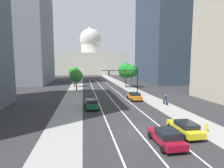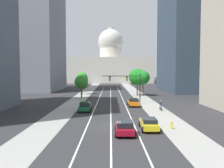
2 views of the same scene
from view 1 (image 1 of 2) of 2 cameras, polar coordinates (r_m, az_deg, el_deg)
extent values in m
plane|color=#2B2B2D|center=(57.73, -3.62, -0.73)|extent=(400.00, 400.00, 0.00)
cube|color=gray|center=(52.54, -11.66, -1.55)|extent=(4.10, 130.00, 0.01)
cube|color=gray|center=(54.22, 5.24, -1.20)|extent=(4.10, 130.00, 0.01)
cube|color=white|center=(42.69, -5.50, -3.24)|extent=(0.16, 90.00, 0.01)
cube|color=white|center=(42.98, -1.61, -3.14)|extent=(0.16, 90.00, 0.01)
cube|color=white|center=(43.46, 2.21, -3.04)|extent=(0.16, 90.00, 0.01)
cube|color=gray|center=(76.48, -27.87, 15.11)|extent=(20.78, 25.58, 39.41)
cube|color=#334251|center=(79.10, 18.33, 22.79)|extent=(20.37, 26.44, 59.83)
cube|color=beige|center=(131.44, -6.91, 6.45)|extent=(49.33, 27.58, 14.96)
cylinder|color=beige|center=(131.89, -6.97, 11.01)|extent=(13.37, 13.37, 6.04)
sphere|color=beige|center=(132.68, -7.01, 14.12)|extent=(15.29, 15.29, 15.29)
cylinder|color=beige|center=(133.80, -7.05, 17.04)|extent=(2.75, 2.75, 3.82)
cube|color=maroon|center=(17.02, 17.01, -16.32)|extent=(1.92, 4.26, 0.56)
cube|color=black|center=(16.48, 17.69, -14.98)|extent=(1.74, 1.99, 0.58)
cylinder|color=black|center=(18.00, 12.14, -15.87)|extent=(0.23, 0.64, 0.64)
cylinder|color=black|center=(18.71, 17.68, -15.15)|extent=(0.23, 0.64, 0.64)
cylinder|color=black|center=(15.58, 16.11, -19.63)|extent=(0.23, 0.64, 0.64)
cylinder|color=black|center=(16.40, 22.36, -18.51)|extent=(0.23, 0.64, 0.64)
cube|color=orange|center=(35.69, 7.23, -4.09)|extent=(2.04, 4.46, 0.67)
cube|color=black|center=(35.43, 7.32, -3.20)|extent=(1.81, 2.31, 0.51)
cylinder|color=black|center=(36.87, 5.08, -4.26)|extent=(0.24, 0.65, 0.64)
cylinder|color=black|center=(37.44, 7.87, -4.14)|extent=(0.24, 0.65, 0.64)
cylinder|color=black|center=(34.06, 6.50, -5.16)|extent=(0.24, 0.65, 0.64)
cylinder|color=black|center=(34.68, 9.49, -5.00)|extent=(0.24, 0.65, 0.64)
cube|color=yellow|center=(19.88, 22.34, -13.12)|extent=(1.79, 4.37, 0.60)
cube|color=black|center=(19.46, 22.89, -11.93)|extent=(1.63, 2.19, 0.45)
cylinder|color=black|center=(20.79, 18.03, -12.96)|extent=(0.23, 0.64, 0.64)
cylinder|color=black|center=(21.61, 22.26, -12.39)|extent=(0.23, 0.64, 0.64)
cylinder|color=black|center=(18.37, 22.35, -15.75)|extent=(0.23, 0.64, 0.64)
cylinder|color=black|center=(19.29, 26.94, -14.89)|extent=(0.23, 0.64, 0.64)
cube|color=#14512D|center=(28.99, -6.56, -6.51)|extent=(2.04, 4.63, 0.68)
cube|color=black|center=(28.61, -6.53, -5.44)|extent=(1.80, 2.21, 0.53)
cylinder|color=black|center=(30.51, -8.56, -6.54)|extent=(0.24, 0.65, 0.64)
cylinder|color=black|center=(30.66, -5.06, -6.44)|extent=(0.24, 0.65, 0.64)
cylinder|color=black|center=(27.50, -8.22, -7.97)|extent=(0.24, 0.65, 0.64)
cylinder|color=black|center=(27.66, -4.33, -7.84)|extent=(0.24, 0.65, 0.64)
cylinder|color=black|center=(39.26, 8.24, 0.53)|extent=(0.20, 0.20, 6.32)
cylinder|color=black|center=(38.08, 2.59, 4.39)|extent=(7.93, 0.14, 0.14)
cube|color=black|center=(38.36, 4.33, 3.57)|extent=(0.32, 0.28, 0.96)
sphere|color=red|center=(38.20, 4.39, 4.01)|extent=(0.20, 0.20, 0.20)
sphere|color=orange|center=(38.22, 4.38, 3.56)|extent=(0.20, 0.20, 0.20)
sphere|color=green|center=(38.23, 4.38, 3.11)|extent=(0.20, 0.20, 0.20)
cube|color=black|center=(37.68, -0.96, 3.53)|extent=(0.32, 0.28, 0.96)
sphere|color=red|center=(37.52, -0.92, 3.98)|extent=(0.20, 0.20, 0.20)
sphere|color=orange|center=(37.53, -0.92, 3.52)|extent=(0.20, 0.20, 0.20)
sphere|color=green|center=(37.55, -0.92, 3.07)|extent=(0.20, 0.20, 0.20)
cylinder|color=yellow|center=(21.68, 28.23, -12.52)|extent=(0.26, 0.26, 0.70)
sphere|color=yellow|center=(21.56, 28.29, -11.44)|extent=(0.26, 0.26, 0.26)
cylinder|color=yellow|center=(21.55, 28.50, -12.55)|extent=(0.10, 0.12, 0.10)
cylinder|color=black|center=(32.44, 17.24, -5.97)|extent=(0.05, 0.66, 0.66)
cylinder|color=black|center=(33.35, 16.44, -5.61)|extent=(0.05, 0.66, 0.66)
cube|color=#1959B2|center=(32.85, 16.85, -5.41)|extent=(0.06, 1.00, 0.36)
cube|color=#262833|center=(32.69, 16.92, -4.35)|extent=(0.36, 0.28, 0.64)
sphere|color=tan|center=(32.68, 16.89, -3.59)|extent=(0.22, 0.22, 0.22)
cylinder|color=#51381E|center=(55.16, 4.50, 0.76)|extent=(0.32, 0.32, 3.51)
sphere|color=#1A7B1E|center=(54.94, 4.53, 4.31)|extent=(4.76, 4.76, 4.76)
cylinder|color=#51381E|center=(47.71, -11.40, -0.59)|extent=(0.32, 0.32, 2.89)
sphere|color=#2B7C26|center=(47.47, -11.47, 2.60)|extent=(3.46, 3.46, 3.46)
cylinder|color=#51381E|center=(56.80, -12.07, 0.88)|extent=(0.32, 0.32, 3.67)
sphere|color=#298B24|center=(56.60, -12.14, 3.91)|extent=(3.33, 3.33, 3.33)
cylinder|color=#51381E|center=(54.04, 6.34, 0.79)|extent=(0.32, 0.32, 3.81)
sphere|color=#1B7021|center=(53.83, 6.38, 4.17)|extent=(3.66, 3.66, 3.66)
camera|label=2|loc=(11.52, 140.98, -6.65)|focal=36.31mm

